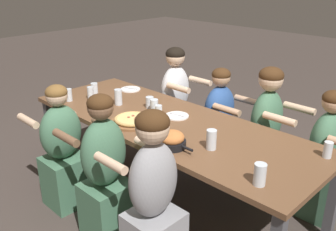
{
  "coord_description": "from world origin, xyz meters",
  "views": [
    {
      "loc": [
        2.05,
        -2.08,
        1.97
      ],
      "look_at": [
        0.0,
        0.0,
        0.79
      ],
      "focal_mm": 40.0,
      "sensor_mm": 36.0,
      "label": 1
    }
  ],
  "objects_px": {
    "diner_far_right": "(324,162)",
    "pizza_board_main": "(133,120)",
    "drinking_glass_d": "(90,93)",
    "diner_far_midleft": "(175,105)",
    "skillet_bowl": "(172,140)",
    "drinking_glass_a": "(69,96)",
    "diner_near_center": "(105,175)",
    "drinking_glass_f": "(159,112)",
    "diner_near_midleft": "(63,153)",
    "drinking_glass_i": "(94,89)",
    "drinking_glass_c": "(260,176)",
    "empty_plate_a": "(130,89)",
    "drinking_glass_e": "(150,102)",
    "diner_far_center": "(219,126)",
    "drinking_glass_b": "(328,150)",
    "diner_far_midright": "(265,135)",
    "drinking_glass_h": "(154,107)",
    "diner_near_midright": "(153,201)",
    "drinking_glass_g": "(211,140)",
    "drinking_glass_j": "(118,98)"
  },
  "relations": [
    {
      "from": "diner_near_center",
      "to": "diner_near_midleft",
      "type": "relative_size",
      "value": 1.06
    },
    {
      "from": "drinking_glass_a",
      "to": "drinking_glass_e",
      "type": "height_order",
      "value": "drinking_glass_a"
    },
    {
      "from": "drinking_glass_f",
      "to": "drinking_glass_i",
      "type": "bearing_deg",
      "value": -179.56
    },
    {
      "from": "drinking_glass_h",
      "to": "diner_far_midright",
      "type": "height_order",
      "value": "diner_far_midright"
    },
    {
      "from": "empty_plate_a",
      "to": "diner_near_midleft",
      "type": "bearing_deg",
      "value": -72.61
    },
    {
      "from": "diner_far_right",
      "to": "diner_far_center",
      "type": "bearing_deg",
      "value": -90.0
    },
    {
      "from": "empty_plate_a",
      "to": "drinking_glass_c",
      "type": "bearing_deg",
      "value": -18.27
    },
    {
      "from": "drinking_glass_d",
      "to": "diner_far_midleft",
      "type": "height_order",
      "value": "diner_far_midleft"
    },
    {
      "from": "diner_near_midright",
      "to": "diner_far_right",
      "type": "bearing_deg",
      "value": -20.64
    },
    {
      "from": "drinking_glass_d",
      "to": "drinking_glass_e",
      "type": "relative_size",
      "value": 1.2
    },
    {
      "from": "drinking_glass_e",
      "to": "skillet_bowl",
      "type": "bearing_deg",
      "value": -31.69
    },
    {
      "from": "drinking_glass_c",
      "to": "diner_near_center",
      "type": "height_order",
      "value": "diner_near_center"
    },
    {
      "from": "drinking_glass_c",
      "to": "drinking_glass_i",
      "type": "relative_size",
      "value": 1.34
    },
    {
      "from": "drinking_glass_f",
      "to": "diner_near_midleft",
      "type": "xyz_separation_m",
      "value": [
        -0.44,
        -0.71,
        -0.3
      ]
    },
    {
      "from": "drinking_glass_g",
      "to": "diner_far_center",
      "type": "relative_size",
      "value": 0.14
    },
    {
      "from": "skillet_bowl",
      "to": "drinking_glass_d",
      "type": "distance_m",
      "value": 1.31
    },
    {
      "from": "diner_far_right",
      "to": "drinking_glass_c",
      "type": "bearing_deg",
      "value": 0.16
    },
    {
      "from": "drinking_glass_a",
      "to": "drinking_glass_c",
      "type": "distance_m",
      "value": 2.12
    },
    {
      "from": "drinking_glass_i",
      "to": "diner_far_midright",
      "type": "bearing_deg",
      "value": 23.64
    },
    {
      "from": "drinking_glass_a",
      "to": "diner_far_right",
      "type": "bearing_deg",
      "value": 25.5
    },
    {
      "from": "diner_near_center",
      "to": "diner_far_right",
      "type": "xyz_separation_m",
      "value": [
        1.05,
        1.4,
        -0.03
      ]
    },
    {
      "from": "drinking_glass_e",
      "to": "drinking_glass_h",
      "type": "height_order",
      "value": "drinking_glass_h"
    },
    {
      "from": "empty_plate_a",
      "to": "diner_far_midleft",
      "type": "height_order",
      "value": "diner_far_midleft"
    },
    {
      "from": "diner_near_center",
      "to": "diner_far_midright",
      "type": "relative_size",
      "value": 0.98
    },
    {
      "from": "skillet_bowl",
      "to": "drinking_glass_e",
      "type": "bearing_deg",
      "value": 148.31
    },
    {
      "from": "diner_near_midleft",
      "to": "diner_far_midleft",
      "type": "bearing_deg",
      "value": 0.79
    },
    {
      "from": "skillet_bowl",
      "to": "drinking_glass_e",
      "type": "relative_size",
      "value": 2.87
    },
    {
      "from": "drinking_glass_a",
      "to": "drinking_glass_b",
      "type": "height_order",
      "value": "drinking_glass_a"
    },
    {
      "from": "drinking_glass_i",
      "to": "diner_near_midleft",
      "type": "relative_size",
      "value": 0.1
    },
    {
      "from": "pizza_board_main",
      "to": "drinking_glass_c",
      "type": "xyz_separation_m",
      "value": [
        1.27,
        -0.09,
        0.04
      ]
    },
    {
      "from": "drinking_glass_b",
      "to": "drinking_glass_f",
      "type": "height_order",
      "value": "drinking_glass_b"
    },
    {
      "from": "drinking_glass_f",
      "to": "diner_far_right",
      "type": "distance_m",
      "value": 1.42
    },
    {
      "from": "diner_far_midright",
      "to": "drinking_glass_f",
      "type": "bearing_deg",
      "value": -43.5
    },
    {
      "from": "diner_far_midright",
      "to": "skillet_bowl",
      "type": "bearing_deg",
      "value": -9.81
    },
    {
      "from": "diner_far_center",
      "to": "drinking_glass_b",
      "type": "bearing_deg",
      "value": 72.04
    },
    {
      "from": "empty_plate_a",
      "to": "diner_far_center",
      "type": "bearing_deg",
      "value": 22.41
    },
    {
      "from": "drinking_glass_e",
      "to": "diner_far_midleft",
      "type": "xyz_separation_m",
      "value": [
        -0.23,
        0.59,
        -0.25
      ]
    },
    {
      "from": "diner_near_center",
      "to": "diner_far_center",
      "type": "xyz_separation_m",
      "value": [
        -0.01,
        1.4,
        -0.04
      ]
    },
    {
      "from": "drinking_glass_f",
      "to": "drinking_glass_i",
      "type": "distance_m",
      "value": 0.94
    },
    {
      "from": "drinking_glass_a",
      "to": "drinking_glass_b",
      "type": "bearing_deg",
      "value": 15.27
    },
    {
      "from": "diner_far_right",
      "to": "pizza_board_main",
      "type": "bearing_deg",
      "value": -53.55
    },
    {
      "from": "drinking_glass_f",
      "to": "drinking_glass_i",
      "type": "height_order",
      "value": "drinking_glass_f"
    },
    {
      "from": "skillet_bowl",
      "to": "drinking_glass_b",
      "type": "xyz_separation_m",
      "value": [
        0.87,
        0.63,
        0.0
      ]
    },
    {
      "from": "drinking_glass_h",
      "to": "diner_far_center",
      "type": "xyz_separation_m",
      "value": [
        0.24,
        0.65,
        -0.31
      ]
    },
    {
      "from": "skillet_bowl",
      "to": "diner_far_midright",
      "type": "relative_size",
      "value": 0.25
    },
    {
      "from": "drinking_glass_a",
      "to": "drinking_glass_d",
      "type": "bearing_deg",
      "value": 58.9
    },
    {
      "from": "drinking_glass_c",
      "to": "drinking_glass_h",
      "type": "bearing_deg",
      "value": 164.16
    },
    {
      "from": "drinking_glass_d",
      "to": "diner_far_midleft",
      "type": "relative_size",
      "value": 0.11
    },
    {
      "from": "skillet_bowl",
      "to": "diner_near_midleft",
      "type": "height_order",
      "value": "diner_near_midleft"
    },
    {
      "from": "drinking_glass_d",
      "to": "drinking_glass_j",
      "type": "distance_m",
      "value": 0.33
    }
  ]
}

